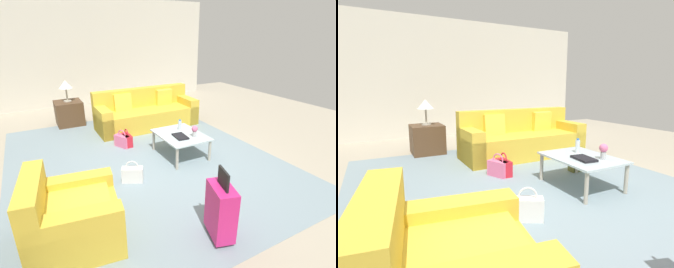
% 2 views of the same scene
% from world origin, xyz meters
% --- Properties ---
extents(ground_plane, '(12.00, 12.00, 0.00)m').
position_xyz_m(ground_plane, '(0.00, 0.00, 0.00)').
color(ground_plane, '#A89E89').
extents(wall_right, '(0.12, 8.00, 3.10)m').
position_xyz_m(wall_right, '(5.06, 0.00, 1.55)').
color(wall_right, beige).
rests_on(wall_right, ground).
extents(area_rug, '(5.20, 4.40, 0.01)m').
position_xyz_m(area_rug, '(0.60, 0.20, 0.00)').
color(area_rug, gray).
rests_on(area_rug, ground).
extents(couch, '(0.88, 2.37, 0.89)m').
position_xyz_m(couch, '(2.19, -0.60, 0.31)').
color(couch, gold).
rests_on(couch, ground).
extents(armchair, '(1.02, 1.04, 0.83)m').
position_xyz_m(armchair, '(-0.89, 1.67, 0.29)').
color(armchair, gold).
rests_on(armchair, ground).
extents(coffee_table, '(0.99, 0.77, 0.42)m').
position_xyz_m(coffee_table, '(0.40, -0.50, 0.37)').
color(coffee_table, silver).
rests_on(coffee_table, ground).
extents(water_bottle, '(0.06, 0.06, 0.20)m').
position_xyz_m(water_bottle, '(0.60, -0.60, 0.51)').
color(water_bottle, silver).
rests_on(water_bottle, coffee_table).
extents(coffee_table_book, '(0.33, 0.23, 0.03)m').
position_xyz_m(coffee_table_book, '(0.28, -0.42, 0.43)').
color(coffee_table_book, black).
rests_on(coffee_table_book, coffee_table).
extents(flower_vase, '(0.11, 0.11, 0.21)m').
position_xyz_m(flower_vase, '(0.18, -0.65, 0.54)').
color(flower_vase, '#B2B7BC').
rests_on(flower_vase, coffee_table).
extents(side_table, '(0.62, 0.62, 0.58)m').
position_xyz_m(side_table, '(3.20, 1.00, 0.29)').
color(side_table, '#513823').
rests_on(side_table, ground).
extents(table_lamp, '(0.32, 0.32, 0.51)m').
position_xyz_m(table_lamp, '(3.20, 1.00, 0.98)').
color(table_lamp, '#ADA899').
rests_on(table_lamp, side_table).
extents(suitcase_magenta, '(0.45, 0.33, 0.85)m').
position_xyz_m(suitcase_magenta, '(-1.60, 0.20, 0.36)').
color(suitcase_magenta, '#D12375').
rests_on(suitcase_magenta, ground).
extents(handbag_red, '(0.32, 0.14, 0.36)m').
position_xyz_m(handbag_red, '(1.28, 0.22, 0.13)').
color(handbag_red, red).
rests_on(handbag_red, ground).
extents(handbag_olive, '(0.15, 0.32, 0.36)m').
position_xyz_m(handbag_olive, '(0.94, -0.95, 0.13)').
color(handbag_olive, olive).
rests_on(handbag_olive, ground).
extents(handbag_pink, '(0.35, 0.27, 0.36)m').
position_xyz_m(handbag_pink, '(1.28, 0.32, 0.13)').
color(handbag_pink, pink).
rests_on(handbag_pink, ground).
extents(handbag_white, '(0.27, 0.35, 0.36)m').
position_xyz_m(handbag_white, '(-0.06, 0.63, 0.13)').
color(handbag_white, white).
rests_on(handbag_white, ground).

